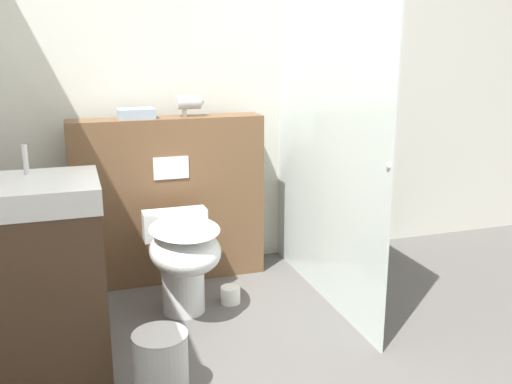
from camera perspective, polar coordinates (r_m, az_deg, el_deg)
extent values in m
cube|color=silver|center=(3.89, -7.24, 10.46)|extent=(8.00, 0.06, 2.50)
cube|color=brown|center=(3.75, -8.65, -0.80)|extent=(1.23, 0.22, 1.08)
cube|color=white|center=(3.59, -8.48, 2.39)|extent=(0.22, 0.01, 0.14)
cube|color=silver|center=(3.38, 6.91, 5.70)|extent=(0.01, 1.51, 2.01)
sphere|color=#B2B2B7|center=(2.75, 13.25, 2.52)|extent=(0.04, 0.04, 0.04)
cylinder|color=white|center=(3.38, -7.30, -8.75)|extent=(0.25, 0.25, 0.39)
ellipsoid|color=white|center=(3.21, -7.11, -5.83)|extent=(0.39, 0.53, 0.24)
ellipsoid|color=white|center=(3.17, -7.18, -3.65)|extent=(0.39, 0.52, 0.02)
cube|color=white|center=(3.47, -8.10, -3.18)|extent=(0.38, 0.12, 0.17)
cube|color=#473323|center=(2.89, -21.09, -9.17)|extent=(0.62, 0.51, 0.82)
cube|color=white|center=(2.74, -21.98, -0.15)|extent=(0.63, 0.52, 0.12)
cylinder|color=silver|center=(2.85, -22.06, 3.02)|extent=(0.02, 0.02, 0.14)
cylinder|color=#B7B7BC|center=(3.66, -6.74, 8.92)|extent=(0.15, 0.09, 0.09)
cone|color=#B7B7BC|center=(3.68, -5.38, 8.98)|extent=(0.03, 0.08, 0.08)
cylinder|color=#B7B7BC|center=(3.66, -7.17, 8.12)|extent=(0.03, 0.03, 0.08)
cube|color=#8C9EAD|center=(3.62, -11.90, 7.68)|extent=(0.22, 0.15, 0.06)
cylinder|color=white|center=(3.51, -2.57, -10.23)|extent=(0.12, 0.12, 0.10)
cylinder|color=silver|center=(2.66, -9.47, -16.84)|extent=(0.24, 0.24, 0.30)
cylinder|color=silver|center=(2.58, -9.61, -13.93)|extent=(0.25, 0.25, 0.01)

